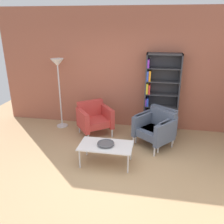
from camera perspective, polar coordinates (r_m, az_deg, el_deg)
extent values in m
plane|color=tan|center=(4.31, -1.57, -15.96)|extent=(8.32, 8.32, 0.00)
cube|color=#9E5642|center=(5.98, 3.24, 9.96)|extent=(6.40, 0.12, 2.90)
cube|color=#333338|center=(5.83, 7.93, 4.45)|extent=(0.03, 0.30, 1.90)
cube|color=#333338|center=(5.86, 15.48, 3.94)|extent=(0.03, 0.30, 1.90)
cube|color=#333338|center=(5.64, 12.42, 13.33)|extent=(0.80, 0.30, 0.03)
cube|color=#333338|center=(6.16, 11.08, -4.15)|extent=(0.80, 0.30, 0.03)
cube|color=#333338|center=(5.97, 11.70, 4.59)|extent=(0.80, 0.02, 1.90)
cube|color=#333338|center=(6.03, 11.29, -1.38)|extent=(0.76, 0.28, 0.02)
cube|color=#333338|center=(5.93, 11.50, 1.37)|extent=(0.76, 0.28, 0.02)
cube|color=#333338|center=(5.83, 11.71, 4.20)|extent=(0.76, 0.28, 0.02)
cube|color=#333338|center=(5.75, 11.93, 7.13)|extent=(0.76, 0.28, 0.02)
cube|color=#333338|center=(5.69, 12.17, 10.12)|extent=(0.76, 0.28, 0.02)
cube|color=orange|center=(6.09, 7.86, -3.08)|extent=(0.04, 0.22, 0.17)
cube|color=blue|center=(6.06, 8.26, -2.93)|extent=(0.03, 0.19, 0.23)
cube|color=purple|center=(5.95, 7.92, -0.32)|extent=(0.02, 0.18, 0.20)
cube|color=orange|center=(5.95, 8.24, -0.51)|extent=(0.02, 0.17, 0.17)
cube|color=purple|center=(5.88, 8.07, 2.45)|extent=(0.02, 0.25, 0.17)
cube|color=blue|center=(5.87, 8.44, 2.49)|extent=(0.04, 0.24, 0.19)
cube|color=yellow|center=(5.78, 8.35, 5.63)|extent=(0.04, 0.24, 0.24)
cube|color=red|center=(5.78, 8.86, 5.48)|extent=(0.04, 0.24, 0.22)
cube|color=blue|center=(5.68, 8.47, 8.48)|extent=(0.04, 0.18, 0.23)
cube|color=orange|center=(5.71, 8.98, 8.56)|extent=(0.04, 0.25, 0.24)
cube|color=purple|center=(5.66, 8.65, 11.37)|extent=(0.04, 0.24, 0.19)
cube|color=silver|center=(4.55, -1.47, -7.95)|extent=(1.00, 0.56, 0.02)
cylinder|color=silver|center=(4.56, -7.69, -10.95)|extent=(0.03, 0.03, 0.38)
cylinder|color=silver|center=(4.40, 3.81, -12.16)|extent=(0.03, 0.03, 0.38)
cylinder|color=silver|center=(4.94, -6.06, -8.21)|extent=(0.03, 0.03, 0.38)
cylinder|color=silver|center=(4.79, 4.48, -9.19)|extent=(0.03, 0.03, 0.38)
cylinder|color=#4C4C51|center=(4.54, -1.47, -7.73)|extent=(0.13, 0.13, 0.02)
cylinder|color=#4C4C51|center=(4.53, -1.47, -7.50)|extent=(0.32, 0.32, 0.02)
torus|color=#4C4C51|center=(4.52, -1.47, -7.37)|extent=(0.32, 0.32, 0.02)
cube|color=#B73833|center=(5.73, -4.07, -2.43)|extent=(0.86, 0.85, 0.16)
cube|color=#B73833|center=(5.86, -5.18, 0.93)|extent=(0.58, 0.49, 0.38)
cube|color=#B73833|center=(5.56, -6.95, -2.03)|extent=(0.46, 0.55, 0.46)
cube|color=#B73833|center=(5.78, -1.20, -0.95)|extent=(0.46, 0.55, 0.46)
cylinder|color=silver|center=(5.45, -5.64, -6.08)|extent=(0.04, 0.04, 0.24)
cylinder|color=silver|center=(5.67, 0.02, -4.85)|extent=(0.04, 0.04, 0.24)
cylinder|color=silver|center=(5.94, -7.72, -3.79)|extent=(0.04, 0.04, 0.24)
cylinder|color=silver|center=(6.14, -2.45, -2.75)|extent=(0.04, 0.04, 0.24)
cube|color=#4C566B|center=(5.27, 9.90, -4.87)|extent=(0.86, 0.86, 0.16)
cube|color=#4C566B|center=(5.36, 11.96, -1.42)|extent=(0.57, 0.50, 0.38)
cube|color=#4C566B|center=(5.40, 7.34, -2.80)|extent=(0.47, 0.54, 0.46)
cube|color=#4C566B|center=(5.04, 12.50, -4.94)|extent=(0.47, 0.54, 0.46)
cylinder|color=silver|center=(5.33, 5.12, -6.70)|extent=(0.04, 0.04, 0.24)
cylinder|color=silver|center=(4.98, 10.03, -9.09)|extent=(0.04, 0.04, 0.24)
cylinder|color=silver|center=(5.72, 9.27, -4.91)|extent=(0.04, 0.04, 0.24)
cylinder|color=silver|center=(5.39, 14.08, -6.97)|extent=(0.04, 0.04, 0.24)
cube|color=#4C566B|center=(5.41, 10.31, -4.20)|extent=(0.86, 0.84, 0.16)
cube|color=#4C566B|center=(5.51, 12.13, -0.79)|extent=(0.59, 0.46, 0.38)
cube|color=#4C566B|center=(5.51, 7.65, -2.28)|extent=(0.44, 0.57, 0.46)
cube|color=#4C566B|center=(5.20, 13.04, -4.16)|extent=(0.44, 0.57, 0.46)
cylinder|color=silver|center=(5.43, 5.68, -6.17)|extent=(0.04, 0.04, 0.24)
cylinder|color=silver|center=(5.12, 10.88, -8.27)|extent=(0.04, 0.04, 0.24)
cylinder|color=silver|center=(5.85, 9.34, -4.30)|extent=(0.04, 0.04, 0.24)
cylinder|color=silver|center=(5.56, 14.33, -6.10)|extent=(0.04, 0.04, 0.24)
cylinder|color=silver|center=(6.42, -11.69, -3.17)|extent=(0.28, 0.28, 0.02)
cylinder|color=silver|center=(6.13, -12.26, 4.00)|extent=(0.03, 0.03, 1.65)
cone|color=white|center=(5.95, -12.85, 11.38)|extent=(0.32, 0.32, 0.18)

